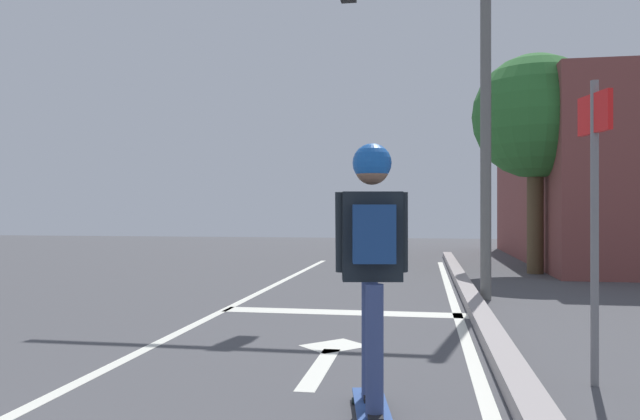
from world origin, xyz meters
TOP-DOWN VIEW (x-y plane):
  - lane_line_center at (-0.33, 6.00)m, footprint 0.12×20.00m
  - lane_line_curbside at (2.72, 6.00)m, footprint 0.12×20.00m
  - stop_bar at (1.27, 7.85)m, footprint 3.21×0.40m
  - lane_arrow_stem at (1.43, 5.04)m, footprint 0.16×1.40m
  - lane_arrow_head at (1.43, 5.89)m, footprint 0.71×0.71m
  - curb_strip at (2.97, 6.00)m, footprint 0.24×24.00m
  - skateboard at (1.97, 3.85)m, footprint 0.35×0.88m
  - skater at (1.97, 3.84)m, footprint 0.46×0.63m
  - traffic_signal_mast at (2.34, 9.35)m, footprint 4.23×0.34m
  - street_sign_post at (3.57, 4.87)m, footprint 0.15×0.44m
  - roadside_tree at (4.64, 13.48)m, footprint 2.63×2.63m

SIDE VIEW (x-z plane):
  - lane_line_center at x=-0.33m, z-range 0.00..0.01m
  - lane_line_curbside at x=2.72m, z-range 0.00..0.01m
  - stop_bar at x=1.27m, z-range 0.00..0.01m
  - lane_arrow_stem at x=1.43m, z-range 0.00..0.01m
  - lane_arrow_head at x=1.43m, z-range 0.00..0.01m
  - skateboard at x=1.97m, z-range 0.03..0.10m
  - curb_strip at x=2.97m, z-range 0.00..0.14m
  - skater at x=1.97m, z-range 0.30..1.98m
  - street_sign_post at x=3.57m, z-range 0.35..2.67m
  - roadside_tree at x=4.64m, z-range 0.98..5.64m
  - traffic_signal_mast at x=2.34m, z-range 1.01..6.50m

